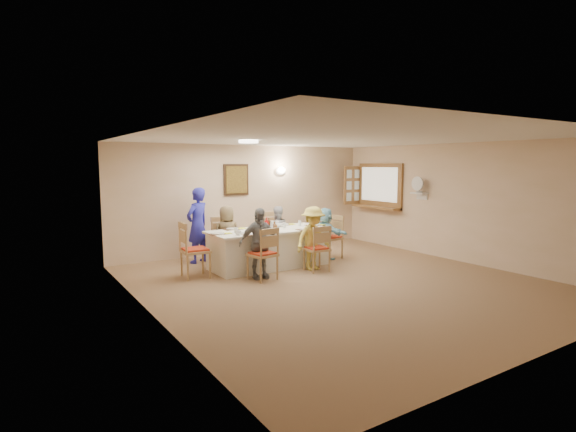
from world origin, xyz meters
TOP-DOWN VIEW (x-y plane):
  - ground at (0.00, 0.00)m, footprint 7.00×7.00m
  - room_walls at (0.00, 0.00)m, footprint 7.00×7.00m
  - wall_picture at (-0.30, 3.46)m, footprint 0.62×0.05m
  - wall_sconce at (0.90, 3.44)m, footprint 0.26×0.09m
  - ceiling_light at (-1.00, 1.50)m, footprint 0.36×0.36m
  - serving_hatch at (3.21, 2.40)m, footprint 0.06×1.50m
  - hatch_sill at (3.09, 2.40)m, footprint 0.30×1.50m
  - shutter_door at (2.95, 3.16)m, footprint 0.55×0.04m
  - fan_shelf at (3.13, 1.05)m, footprint 0.22×0.36m
  - desk_fan at (3.10, 1.05)m, footprint 0.30×0.30m
  - dining_table at (-0.44, 1.74)m, footprint 2.42×1.02m
  - chair_back_left at (-1.04, 2.54)m, footprint 0.47×0.47m
  - chair_back_right at (0.16, 2.54)m, footprint 0.49×0.49m
  - chair_front_left at (-1.04, 0.94)m, footprint 0.52×0.52m
  - chair_front_right at (0.16, 0.94)m, footprint 0.47×0.47m
  - chair_left_end at (-1.99, 1.74)m, footprint 0.53×0.53m
  - chair_right_end at (1.11, 1.74)m, footprint 0.50×0.50m
  - diner_back_left at (-1.04, 2.42)m, footprint 0.72×0.58m
  - diner_back_right at (0.16, 2.42)m, footprint 0.60×0.49m
  - diner_front_left at (-1.04, 1.06)m, footprint 0.83×0.51m
  - diner_front_right at (0.16, 1.06)m, footprint 0.89×0.61m
  - diner_right_end at (0.98, 1.74)m, footprint 1.13×0.60m
  - caregiver at (-1.49, 2.89)m, footprint 0.87×0.83m
  - placemat_fl at (-1.04, 1.32)m, footprint 0.34×0.25m
  - plate_fl at (-1.04, 1.32)m, footprint 0.22×0.22m
  - napkin_fl at (-0.86, 1.27)m, footprint 0.13×0.13m
  - placemat_fr at (0.16, 1.32)m, footprint 0.34×0.25m
  - plate_fr at (0.16, 1.32)m, footprint 0.24×0.24m
  - napkin_fr at (0.34, 1.27)m, footprint 0.13×0.13m
  - placemat_bl at (-1.04, 2.16)m, footprint 0.36×0.27m
  - plate_bl at (-1.04, 2.16)m, footprint 0.25×0.25m
  - napkin_bl at (-0.86, 2.11)m, footprint 0.15×0.15m
  - placemat_br at (0.16, 2.16)m, footprint 0.36×0.27m
  - plate_br at (0.16, 2.16)m, footprint 0.25×0.25m
  - napkin_br at (0.34, 2.11)m, footprint 0.13×0.13m
  - placemat_le at (-1.54, 1.74)m, footprint 0.33×0.25m
  - plate_le at (-1.54, 1.74)m, footprint 0.24×0.24m
  - napkin_le at (-1.36, 1.69)m, footprint 0.13×0.13m
  - placemat_re at (0.68, 1.74)m, footprint 0.35×0.26m
  - plate_re at (0.68, 1.74)m, footprint 0.23×0.23m
  - napkin_re at (0.86, 1.69)m, footprint 0.14×0.14m
  - teacup_a at (-1.27, 1.43)m, footprint 0.18×0.18m
  - teacup_b at (-0.03, 2.28)m, footprint 0.11×0.11m
  - bowl_a at (-0.72, 1.52)m, footprint 0.36×0.36m
  - bowl_b at (-0.08, 1.97)m, footprint 0.30×0.30m
  - condiment_ketchup at (-0.47, 1.77)m, footprint 0.14×0.14m
  - condiment_brown at (-0.39, 1.83)m, footprint 0.14×0.15m
  - condiment_malt at (-0.34, 1.69)m, footprint 0.16×0.16m
  - drinking_glass at (-0.59, 1.79)m, footprint 0.07×0.07m

SIDE VIEW (x-z plane):
  - ground at x=0.00m, z-range 0.00..0.00m
  - dining_table at x=-0.44m, z-range 0.00..0.76m
  - chair_front_right at x=0.16m, z-range 0.00..0.90m
  - chair_right_end at x=1.11m, z-range 0.00..0.95m
  - chair_front_left at x=-1.04m, z-range 0.00..0.95m
  - chair_back_left at x=-1.04m, z-range 0.00..0.97m
  - chair_back_right at x=0.16m, z-range 0.00..1.00m
  - chair_left_end at x=-1.99m, z-range 0.00..1.03m
  - diner_right_end at x=0.98m, z-range 0.00..1.12m
  - diner_back_right at x=0.16m, z-range 0.00..1.14m
  - diner_back_left at x=-1.04m, z-range 0.00..1.22m
  - diner_front_right at x=0.16m, z-range 0.00..1.24m
  - diner_front_left at x=-1.04m, z-range 0.00..1.28m
  - placemat_fl at x=-1.04m, z-range 0.76..0.77m
  - placemat_fr at x=0.16m, z-range 0.76..0.77m
  - placemat_bl at x=-1.04m, z-range 0.76..0.77m
  - placemat_br at x=0.16m, z-range 0.76..0.77m
  - placemat_le at x=-1.54m, z-range 0.76..0.77m
  - placemat_re at x=0.68m, z-range 0.76..0.77m
  - napkin_fl at x=-0.86m, z-range 0.77..0.77m
  - napkin_fr at x=0.34m, z-range 0.77..0.77m
  - napkin_bl at x=-0.86m, z-range 0.77..0.77m
  - napkin_br at x=0.34m, z-range 0.77..0.77m
  - napkin_le at x=-1.36m, z-range 0.77..0.77m
  - napkin_re at x=0.86m, z-range 0.77..0.77m
  - plate_fl at x=-1.04m, z-range 0.77..0.78m
  - plate_fr at x=0.16m, z-range 0.77..0.78m
  - plate_bl at x=-1.04m, z-range 0.77..0.78m
  - plate_br at x=0.16m, z-range 0.77..0.78m
  - plate_le at x=-1.54m, z-range 0.77..0.78m
  - plate_re at x=0.68m, z-range 0.77..0.78m
  - bowl_a at x=-0.72m, z-range 0.76..0.81m
  - caregiver at x=-1.49m, z-range 0.00..1.58m
  - bowl_b at x=-0.08m, z-range 0.76..0.83m
  - teacup_a at x=-1.27m, z-range 0.76..0.85m
  - teacup_b at x=-0.03m, z-range 0.76..0.85m
  - drinking_glass at x=-0.59m, z-range 0.76..0.87m
  - condiment_malt at x=-0.34m, z-range 0.76..0.92m
  - condiment_brown at x=-0.39m, z-range 0.76..0.98m
  - condiment_ketchup at x=-0.47m, z-range 0.76..1.00m
  - hatch_sill at x=3.09m, z-range 0.95..1.00m
  - fan_shelf at x=3.13m, z-range 1.39..1.41m
  - serving_hatch at x=3.21m, z-range 0.92..2.08m
  - shutter_door at x=2.95m, z-range 1.00..2.00m
  - room_walls at x=0.00m, z-range -1.99..5.01m
  - desk_fan at x=3.10m, z-range 1.41..1.69m
  - wall_picture at x=-0.30m, z-range 1.34..2.06m
  - wall_sconce at x=0.90m, z-range 1.81..1.99m
  - ceiling_light at x=-1.00m, z-range 2.45..2.50m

